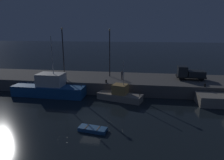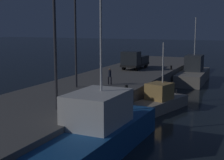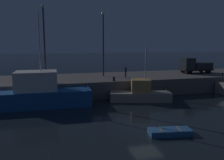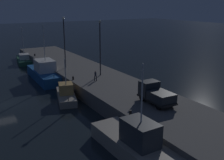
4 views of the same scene
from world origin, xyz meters
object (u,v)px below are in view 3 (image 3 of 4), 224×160
lamp_post_west (44,38)px  bollard_central (222,75)px  dockworker (126,71)px  utility_truck (194,66)px  bollard_east (114,79)px  fishing_boat_orange (140,93)px  lamp_post_east (103,40)px  rowboat_white_mid (170,132)px  fishing_trawler_red (34,94)px

lamp_post_west → bollard_central: bearing=-5.0°
lamp_post_west → dockworker: lamp_post_west is taller
utility_truck → bollard_east: (-14.60, -4.49, -0.92)m
lamp_post_west → bollard_east: lamp_post_west is taller
dockworker → bollard_central: (13.58, -2.85, -0.65)m
lamp_post_west → utility_truck: size_ratio=1.81×
utility_truck → bollard_east: 15.31m
fishing_boat_orange → bollard_central: 13.66m
lamp_post_east → dockworker: 5.54m
fishing_boat_orange → rowboat_white_mid: fishing_boat_orange is taller
fishing_trawler_red → lamp_post_west: (1.27, 3.63, 6.11)m
rowboat_white_mid → lamp_post_east: size_ratio=0.37×
fishing_trawler_red → rowboat_white_mid: (10.20, -11.30, -1.16)m
lamp_post_west → bollard_east: size_ratio=17.26×
fishing_boat_orange → utility_truck: bearing=29.5°
dockworker → bollard_east: size_ratio=3.00×
lamp_post_west → fishing_boat_orange: bearing=-21.5°
utility_truck → bollard_central: size_ratio=9.46×
bollard_east → bollard_central: bearing=-0.5°
dockworker → lamp_post_west: bearing=-176.1°
fishing_boat_orange → bollard_central: bearing=9.1°
bollard_central → lamp_post_east: bearing=162.4°
dockworker → bollard_central: 13.89m
lamp_post_west → utility_truck: 23.34m
fishing_boat_orange → bollard_central: size_ratio=13.90×
utility_truck → bollard_east: size_ratio=9.55×
fishing_boat_orange → lamp_post_west: size_ratio=0.81×
lamp_post_west → bollard_central: size_ratio=17.10×
fishing_boat_orange → utility_truck: (11.97, 6.78, 2.45)m
bollard_central → utility_truck: bearing=107.2°
dockworker → fishing_boat_orange: bearing=-87.9°
rowboat_white_mid → bollard_east: 13.14m
fishing_trawler_red → lamp_post_east: size_ratio=1.38×
rowboat_white_mid → bollard_central: (15.33, 12.81, 2.20)m
fishing_boat_orange → dockworker: 5.46m
dockworker → bollard_central: bearing=-11.8°
dockworker → bollard_east: 3.71m
utility_truck → bollard_central: 4.93m
lamp_post_west → bollard_central: 24.88m
rowboat_white_mid → lamp_post_east: bearing=92.8°
rowboat_white_mid → bollard_central: size_ratio=6.13×
dockworker → lamp_post_east: bearing=138.8°
lamp_post_west → lamp_post_east: (8.06, 3.02, -0.11)m
rowboat_white_mid → lamp_post_west: 18.85m
lamp_post_west → dockworker: bearing=3.9°
fishing_boat_orange → lamp_post_east: bearing=111.0°
utility_truck → fishing_boat_orange: bearing=-150.5°
rowboat_white_mid → bollard_east: bollard_east is taller
fishing_boat_orange → lamp_post_east: 10.16m
fishing_trawler_red → dockworker: bearing=20.0°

